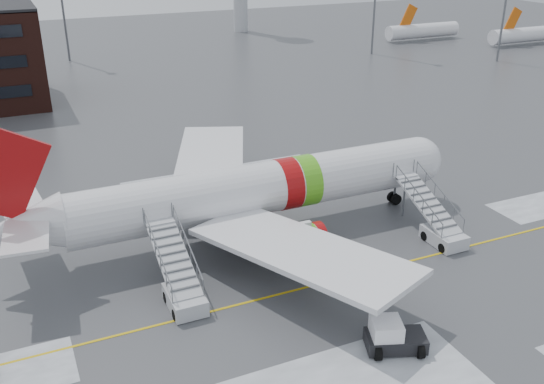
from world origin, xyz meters
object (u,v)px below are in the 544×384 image
airstair_aft (181,286)px  pushback_tug (392,337)px  airliner (249,191)px  airstair_fwd (438,226)px

airstair_aft → pushback_tug: (9.07, -9.15, -0.25)m
airliner → pushback_tug: 16.02m
airstair_fwd → pushback_tug: bearing=-138.3°
airliner → airstair_fwd: 14.01m
airstair_fwd → airliner: bearing=151.8°
airstair_fwd → pushback_tug: 13.77m
airliner → airstair_aft: airliner is taller
pushback_tug → airstair_fwd: bearing=41.7°
pushback_tug → airstair_aft: bearing=134.7°
airliner → airstair_fwd: bearing=-28.2°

